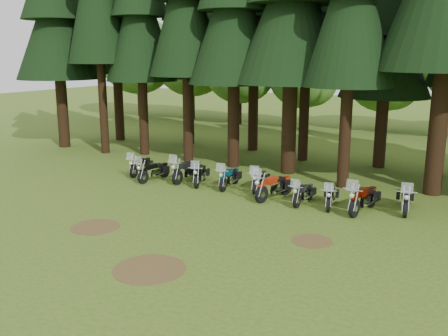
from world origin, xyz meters
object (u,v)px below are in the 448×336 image
at_px(motorcycle_8, 330,197).
at_px(motorcycle_10, 405,200).
at_px(motorcycle_6, 274,187).
at_px(motorcycle_9, 363,199).
at_px(motorcycle_1, 154,171).
at_px(motorcycle_3, 200,175).
at_px(motorcycle_4, 229,178).
at_px(motorcycle_2, 187,171).
at_px(motorcycle_5, 259,181).
at_px(motorcycle_0, 141,166).
at_px(motorcycle_7, 303,194).

distance_m(motorcycle_8, motorcycle_10, 2.96).
xyz_separation_m(motorcycle_6, motorcycle_9, (3.91, -0.02, 0.00)).
bearing_deg(motorcycle_8, motorcycle_1, 167.86).
relative_size(motorcycle_6, motorcycle_8, 1.21).
relative_size(motorcycle_3, motorcycle_4, 0.97).
relative_size(motorcycle_2, motorcycle_5, 1.09).
bearing_deg(motorcycle_10, motorcycle_3, 171.96).
bearing_deg(motorcycle_0, motorcycle_4, -9.65).
xyz_separation_m(motorcycle_0, motorcycle_4, (5.35, -0.07, 0.01)).
relative_size(motorcycle_1, motorcycle_9, 0.89).
xyz_separation_m(motorcycle_8, motorcycle_9, (1.36, -0.03, 0.10)).
bearing_deg(motorcycle_3, motorcycle_6, -26.47).
relative_size(motorcycle_3, motorcycle_9, 0.86).
height_order(motorcycle_4, motorcycle_6, motorcycle_6).
xyz_separation_m(motorcycle_1, motorcycle_5, (5.46, 0.82, 0.00)).
bearing_deg(motorcycle_9, motorcycle_7, -169.06).
bearing_deg(motorcycle_3, motorcycle_7, -25.39).
relative_size(motorcycle_0, motorcycle_6, 0.88).
height_order(motorcycle_0, motorcycle_6, motorcycle_6).
bearing_deg(motorcycle_3, motorcycle_0, 158.04).
distance_m(motorcycle_2, motorcycle_10, 10.42).
relative_size(motorcycle_3, motorcycle_6, 0.87).
bearing_deg(motorcycle_7, motorcycle_5, 161.41).
bearing_deg(motorcycle_4, motorcycle_1, -176.53).
bearing_deg(motorcycle_9, motorcycle_2, -175.69).
xyz_separation_m(motorcycle_1, motorcycle_9, (10.48, -0.08, 0.06)).
bearing_deg(motorcycle_8, motorcycle_6, 168.32).
bearing_deg(motorcycle_6, motorcycle_4, -179.67).
bearing_deg(motorcycle_2, motorcycle_3, -12.64).
bearing_deg(motorcycle_1, motorcycle_10, 11.14).
xyz_separation_m(motorcycle_5, motorcycle_10, (6.48, 0.00, 0.02)).
distance_m(motorcycle_2, motorcycle_8, 7.63).
height_order(motorcycle_5, motorcycle_9, motorcycle_9).
distance_m(motorcycle_4, motorcycle_6, 2.69).
distance_m(motorcycle_4, motorcycle_5, 1.50).
height_order(motorcycle_5, motorcycle_6, motorcycle_6).
bearing_deg(motorcycle_4, motorcycle_5, 1.28).
distance_m(motorcycle_2, motorcycle_4, 2.45).
bearing_deg(motorcycle_6, motorcycle_5, 156.80).
bearing_deg(motorcycle_5, motorcycle_7, -32.80).
relative_size(motorcycle_4, motorcycle_9, 0.89).
relative_size(motorcycle_4, motorcycle_6, 0.90).
relative_size(motorcycle_1, motorcycle_2, 0.91).
relative_size(motorcycle_4, motorcycle_8, 1.10).
xyz_separation_m(motorcycle_2, motorcycle_6, (5.04, -0.80, 0.01)).
relative_size(motorcycle_5, motorcycle_6, 0.91).
height_order(motorcycle_1, motorcycle_5, motorcycle_5).
xyz_separation_m(motorcycle_0, motorcycle_3, (3.80, -0.21, 0.01)).
height_order(motorcycle_5, motorcycle_7, motorcycle_5).
bearing_deg(motorcycle_8, motorcycle_5, 154.71).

